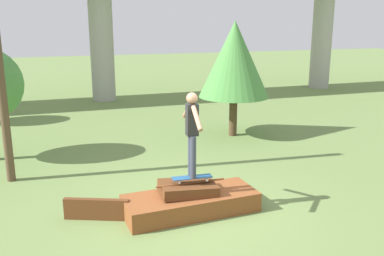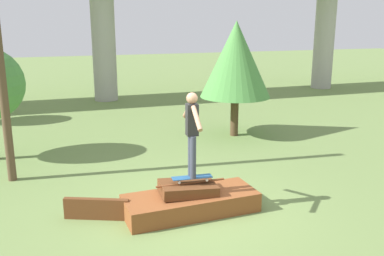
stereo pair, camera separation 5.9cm
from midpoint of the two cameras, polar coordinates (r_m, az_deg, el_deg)
ground_plane at (r=8.81m, az=-0.36°, el=-11.14°), size 80.00×80.00×0.00m
scrap_pile at (r=8.72m, az=-0.42°, el=-9.71°), size 2.73×1.16×0.65m
scrap_plank_loose at (r=8.64m, az=-12.82°, el=-10.52°), size 1.22×0.59×0.42m
skateboard at (r=8.57m, az=-0.20°, el=-6.62°), size 0.82×0.27×0.09m
skater at (r=8.26m, az=-0.21°, el=-0.08°), size 0.23×1.27×1.70m
tree_behind_left at (r=14.00m, az=5.56°, el=9.05°), size 2.29×2.29×3.76m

